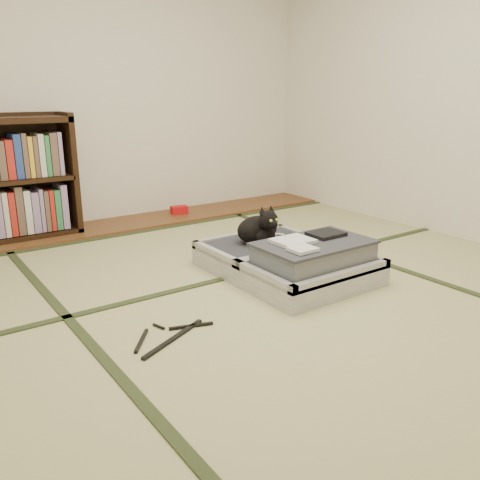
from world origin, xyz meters
TOP-DOWN VIEW (x-y plane):
  - floor at (0.00, 0.00)m, footprint 4.50×4.50m
  - wood_strip at (0.00, 2.00)m, footprint 4.00×0.50m
  - red_item at (0.54, 2.03)m, footprint 0.16×0.11m
  - room_shell at (0.00, 0.00)m, footprint 4.50×4.50m
  - tatami_borders at (0.00, 0.49)m, footprint 4.00×4.50m
  - suitcase at (0.33, 0.20)m, footprint 0.76×1.02m
  - cat at (0.31, 0.50)m, footprint 0.34×0.34m
  - cable_coil at (0.49, 0.53)m, footprint 0.11×0.11m
  - hanger at (-0.67, -0.09)m, footprint 0.45×0.30m

SIDE VIEW (x-z plane):
  - floor at x=0.00m, z-range 0.00..0.00m
  - tatami_borders at x=0.00m, z-range 0.00..0.01m
  - hanger at x=-0.67m, z-range 0.00..0.01m
  - wood_strip at x=0.00m, z-range 0.00..0.02m
  - red_item at x=0.54m, z-range 0.02..0.09m
  - suitcase at x=0.33m, z-range -0.04..0.26m
  - cable_coil at x=0.49m, z-range 0.14..0.17m
  - cat at x=0.31m, z-range 0.11..0.38m
  - room_shell at x=0.00m, z-range -0.79..3.71m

